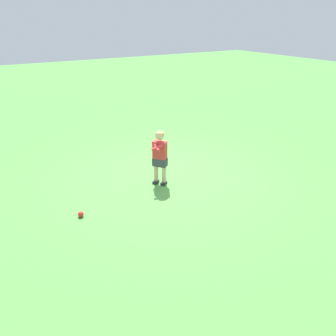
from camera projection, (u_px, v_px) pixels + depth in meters
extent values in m
plane|color=#519942|center=(170.00, 175.00, 6.84)|extent=(40.00, 40.00, 0.00)
cube|color=#232328|center=(164.00, 183.00, 6.47)|extent=(0.17, 0.16, 0.05)
cylinder|color=#DBB28E|center=(164.00, 174.00, 6.41)|extent=(0.09, 0.09, 0.34)
cube|color=#232328|center=(156.00, 182.00, 6.52)|extent=(0.17, 0.16, 0.05)
cylinder|color=#DBB28E|center=(156.00, 173.00, 6.46)|extent=(0.09, 0.09, 0.34)
cube|color=#383842|center=(160.00, 162.00, 6.33)|extent=(0.28, 0.31, 0.16)
cube|color=red|center=(160.00, 150.00, 6.23)|extent=(0.27, 0.29, 0.34)
sphere|color=#DBB28E|center=(160.00, 136.00, 6.11)|extent=(0.17, 0.17, 0.17)
ellipsoid|color=tan|center=(160.00, 134.00, 6.10)|extent=(0.24, 0.24, 0.11)
sphere|color=orange|center=(157.00, 148.00, 6.07)|extent=(0.04, 0.04, 0.04)
cylinder|color=black|center=(157.00, 146.00, 6.15)|extent=(0.09, 0.14, 0.05)
cylinder|color=orange|center=(157.00, 140.00, 6.35)|extent=(0.23, 0.33, 0.11)
sphere|color=orange|center=(157.00, 135.00, 6.49)|extent=(0.07, 0.07, 0.07)
cylinder|color=red|center=(159.00, 147.00, 6.08)|extent=(0.31, 0.10, 0.14)
cylinder|color=red|center=(156.00, 146.00, 6.10)|extent=(0.11, 0.31, 0.14)
sphere|color=white|center=(158.00, 138.00, 8.79)|extent=(0.10, 0.10, 0.10)
sphere|color=red|center=(81.00, 214.00, 5.41)|extent=(0.10, 0.10, 0.10)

